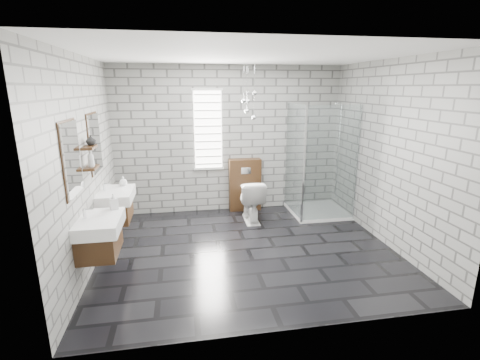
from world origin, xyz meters
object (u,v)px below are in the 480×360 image
object	(u,v)px
vanity_right	(113,197)
shower_enclosure	(316,189)
toilet	(251,200)
vanity_left	(96,226)
cistern_panel	(245,185)

from	to	relation	value
vanity_right	shower_enclosure	xyz separation A→B (m)	(3.41, 0.69, -0.25)
vanity_right	toilet	distance (m)	2.31
toilet	vanity_left	bearing A→B (deg)	39.97
shower_enclosure	toilet	size ratio (longest dim) A/B	2.72
vanity_right	cistern_panel	distance (m)	2.51
vanity_left	toilet	distance (m)	2.82
vanity_right	toilet	xyz separation A→B (m)	(2.18, 0.64, -0.38)
cistern_panel	toilet	xyz separation A→B (m)	(0.00, -0.57, -0.13)
cistern_panel	shower_enclosure	bearing A→B (deg)	-22.85
shower_enclosure	toilet	distance (m)	1.23
vanity_left	toilet	size ratio (longest dim) A/B	2.10
vanity_right	cistern_panel	world-z (taller)	vanity_right
vanity_left	cistern_panel	distance (m)	3.19
vanity_right	toilet	bearing A→B (deg)	16.36
vanity_right	cistern_panel	xyz separation A→B (m)	(2.18, 1.21, -0.26)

